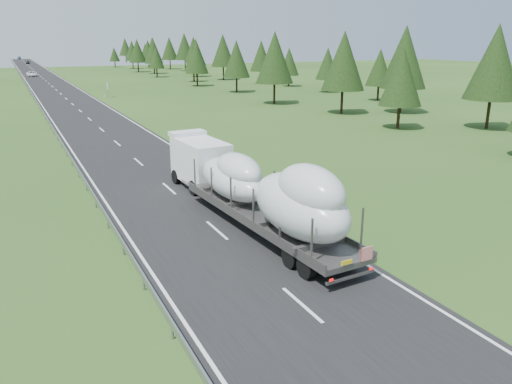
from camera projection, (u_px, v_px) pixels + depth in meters
name	position (u px, v px, depth m)	size (l,w,h in m)	color
ground	(302.00, 305.00, 19.76)	(400.00, 400.00, 0.00)	#284818
road_surface	(56.00, 90.00, 105.52)	(10.00, 400.00, 0.02)	black
guardrail	(28.00, 88.00, 103.05)	(0.10, 400.00, 0.76)	slate
marker_posts	(61.00, 72.00, 155.29)	(0.13, 350.08, 1.00)	silver
highway_sign	(107.00, 87.00, 90.89)	(0.08, 0.90, 2.60)	slate
tree_line_right	(248.00, 55.00, 110.26)	(25.00, 258.16, 12.44)	black
boat_truck	(252.00, 184.00, 27.70)	(3.70, 20.01, 4.69)	white
distant_van	(32.00, 74.00, 143.54)	(2.41, 5.24, 1.46)	white
distant_car_dark	(28.00, 62.00, 220.16)	(1.59, 3.96, 1.35)	black
distant_car_blue	(19.00, 58.00, 274.44)	(1.50, 4.31, 1.42)	#171D41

